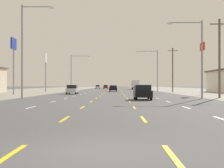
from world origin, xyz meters
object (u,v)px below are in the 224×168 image
Objects in this scene: hatchback_inner_left_far at (106,87)px; streetlight_right_row_1 at (155,67)px; hatchback_far_left_near at (72,89)px; pole_sign_right_row_1 at (202,56)px; hatchback_inner_right_nearest at (143,92)px; pole_sign_left_row_1 at (14,51)px; box_truck_far_right_midfar at (135,84)px; sedan_center_turn_mid at (113,88)px; streetlight_left_row_1 at (73,70)px; pole_sign_left_row_2 at (46,63)px; streetlight_left_row_0 at (25,45)px; streetlight_right_row_0 at (198,53)px; hatchback_far_left_farther at (98,87)px.

streetlight_right_row_1 is at bearing -75.59° from hatchback_inner_left_far.
hatchback_far_left_near is 21.76m from pole_sign_right_row_1.
hatchback_inner_right_nearest is 26.75m from pole_sign_left_row_1.
streetlight_right_row_1 is at bearing -86.12° from box_truck_far_right_midfar.
box_truck_far_right_midfar is (7.34, 37.06, 1.08)m from sedan_center_turn_mid.
hatchback_far_left_near is 0.45× the size of streetlight_left_row_1.
pole_sign_left_row_2 is (-8.66, 18.74, 5.67)m from hatchback_far_left_near.
streetlight_left_row_0 reaches higher than hatchback_inner_right_nearest.
streetlight_right_row_0 is at bearing -81.61° from hatchback_inner_left_far.
streetlight_right_row_0 reaches higher than box_truck_far_right_midfar.
streetlight_left_row_0 is (6.03, -14.79, -0.90)m from pole_sign_left_row_1.
pole_sign_right_row_1 is at bearing -80.57° from streetlight_right_row_1.
streetlight_right_row_0 is 0.91× the size of streetlight_right_row_1.
box_truck_far_right_midfar reaches higher than sedan_center_turn_mid.
hatchback_far_left_near is 0.44× the size of streetlight_right_row_0.
streetlight_right_row_1 is (-0.13, 39.41, 0.59)m from streetlight_right_row_0.
hatchback_far_left_farther is at bearing 90.01° from hatchback_far_left_near.
hatchback_inner_right_nearest is 1.00× the size of hatchback_far_left_near.
hatchback_inner_right_nearest is at bearing -85.23° from sedan_center_turn_mid.
pole_sign_right_row_1 is 25.97m from streetlight_right_row_1.
pole_sign_left_row_1 reaches higher than hatchback_inner_right_nearest.
pole_sign_right_row_1 reaches higher than box_truck_far_right_midfar.
streetlight_right_row_0 is (9.94, -38.82, 4.39)m from sedan_center_turn_mid.
hatchback_inner_left_far is at bearing 77.81° from pole_sign_left_row_2.
hatchback_far_left_near is 18.84m from streetlight_left_row_0.
hatchback_far_left_near is at bearing 18.83° from pole_sign_left_row_1.
pole_sign_left_row_1 is (-19.10, 17.68, 6.17)m from hatchback_inner_right_nearest.
hatchback_far_left_near is at bearing 132.93° from streetlight_right_row_0.
streetlight_right_row_0 is at bearing 0.00° from streetlight_left_row_0.
streetlight_right_row_1 is (9.81, 0.60, 4.97)m from sedan_center_turn_mid.
hatchback_far_left_farther is 56.04m from pole_sign_left_row_2.
hatchback_inner_left_far is at bearing 98.39° from streetlight_right_row_0.
hatchback_inner_left_far is at bearing 102.78° from pole_sign_right_row_1.
sedan_center_turn_mid is at bearing -82.80° from hatchback_far_left_farther.
hatchback_inner_left_far is 79.61m from pole_sign_right_row_1.
hatchback_inner_right_nearest and hatchback_far_left_farther have the same top height.
box_truck_far_right_midfar is 1.85× the size of hatchback_far_left_farther.
pole_sign_left_row_1 is 29.72m from pole_sign_right_row_1.
hatchback_far_left_farther is at bearing 131.59° from box_truck_far_right_midfar.
streetlight_right_row_0 is (16.62, -91.67, 4.36)m from hatchback_far_left_farther.
hatchback_inner_right_nearest is 0.45× the size of streetlight_left_row_1.
streetlight_right_row_1 is at bearing 90.19° from streetlight_right_row_0.
hatchback_inner_left_far is 0.48× the size of pole_sign_right_row_1.
hatchback_far_left_near is 24.76m from streetlight_right_row_0.
box_truck_far_right_midfar is 0.84× the size of streetlight_left_row_1.
streetlight_left_row_0 reaches higher than hatchback_inner_left_far.
hatchback_far_left_farther is at bearing 83.36° from pole_sign_left_row_1.
hatchback_far_left_farther is 0.37× the size of streetlight_left_row_0.
pole_sign_right_row_1 is at bearing 57.61° from hatchback_inner_right_nearest.
pole_sign_left_row_2 is 37.19m from pole_sign_right_row_1.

